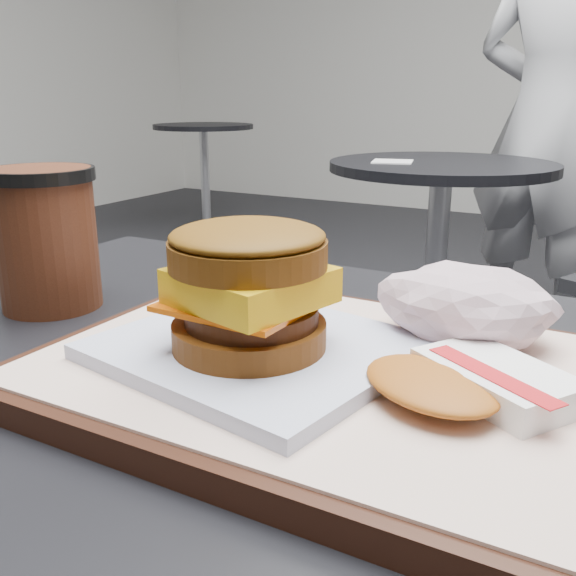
{
  "coord_description": "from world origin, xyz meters",
  "views": [
    {
      "loc": [
        0.21,
        -0.34,
        0.96
      ],
      "look_at": [
        0.01,
        0.01,
        0.83
      ],
      "focal_mm": 40.0,
      "sensor_mm": 36.0,
      "label": 1
    }
  ],
  "objects_px": {
    "serving_tray": "(327,375)",
    "neighbor_table": "(438,225)",
    "coffee_cup": "(46,233)",
    "breakfast_sandwich": "(252,303)",
    "hash_brown": "(467,382)",
    "crumpled_wrapper": "(466,304)",
    "patron": "(550,118)"
  },
  "relations": [
    {
      "from": "serving_tray",
      "to": "neighbor_table",
      "type": "height_order",
      "value": "serving_tray"
    },
    {
      "from": "neighbor_table",
      "to": "coffee_cup",
      "type": "bearing_deg",
      "value": -86.54
    },
    {
      "from": "breakfast_sandwich",
      "to": "neighbor_table",
      "type": "height_order",
      "value": "breakfast_sandwich"
    },
    {
      "from": "serving_tray",
      "to": "breakfast_sandwich",
      "type": "height_order",
      "value": "breakfast_sandwich"
    },
    {
      "from": "hash_brown",
      "to": "neighbor_table",
      "type": "xyz_separation_m",
      "value": [
        -0.48,
        1.65,
        -0.25
      ]
    },
    {
      "from": "crumpled_wrapper",
      "to": "patron",
      "type": "height_order",
      "value": "patron"
    },
    {
      "from": "serving_tray",
      "to": "coffee_cup",
      "type": "xyz_separation_m",
      "value": [
        -0.29,
        0.03,
        0.06
      ]
    },
    {
      "from": "coffee_cup",
      "to": "patron",
      "type": "xyz_separation_m",
      "value": [
        0.12,
        2.24,
        0.02
      ]
    },
    {
      "from": "serving_tray",
      "to": "coffee_cup",
      "type": "bearing_deg",
      "value": 173.71
    },
    {
      "from": "hash_brown",
      "to": "crumpled_wrapper",
      "type": "height_order",
      "value": "crumpled_wrapper"
    },
    {
      "from": "serving_tray",
      "to": "coffee_cup",
      "type": "distance_m",
      "value": 0.3
    },
    {
      "from": "patron",
      "to": "crumpled_wrapper",
      "type": "bearing_deg",
      "value": 115.35
    },
    {
      "from": "coffee_cup",
      "to": "crumpled_wrapper",
      "type": "bearing_deg",
      "value": 7.32
    },
    {
      "from": "crumpled_wrapper",
      "to": "neighbor_table",
      "type": "height_order",
      "value": "crumpled_wrapper"
    },
    {
      "from": "serving_tray",
      "to": "breakfast_sandwich",
      "type": "xyz_separation_m",
      "value": [
        -0.04,
        -0.02,
        0.05
      ]
    },
    {
      "from": "hash_brown",
      "to": "patron",
      "type": "distance_m",
      "value": 2.3
    },
    {
      "from": "serving_tray",
      "to": "neighbor_table",
      "type": "distance_m",
      "value": 1.7
    },
    {
      "from": "breakfast_sandwich",
      "to": "neighbor_table",
      "type": "bearing_deg",
      "value": 101.8
    },
    {
      "from": "serving_tray",
      "to": "patron",
      "type": "relative_size",
      "value": 0.22
    },
    {
      "from": "breakfast_sandwich",
      "to": "hash_brown",
      "type": "xyz_separation_m",
      "value": [
        0.14,
        0.01,
        -0.03
      ]
    },
    {
      "from": "breakfast_sandwich",
      "to": "neighbor_table",
      "type": "distance_m",
      "value": 1.72
    },
    {
      "from": "patron",
      "to": "serving_tray",
      "type": "bearing_deg",
      "value": 113.42
    },
    {
      "from": "neighbor_table",
      "to": "patron",
      "type": "height_order",
      "value": "patron"
    },
    {
      "from": "serving_tray",
      "to": "crumpled_wrapper",
      "type": "bearing_deg",
      "value": 49.13
    },
    {
      "from": "serving_tray",
      "to": "patron",
      "type": "bearing_deg",
      "value": 94.39
    },
    {
      "from": "coffee_cup",
      "to": "serving_tray",
      "type": "bearing_deg",
      "value": -6.29
    },
    {
      "from": "hash_brown",
      "to": "crumpled_wrapper",
      "type": "distance_m",
      "value": 0.09
    },
    {
      "from": "neighbor_table",
      "to": "patron",
      "type": "bearing_deg",
      "value": 70.91
    },
    {
      "from": "breakfast_sandwich",
      "to": "patron",
      "type": "distance_m",
      "value": 2.3
    },
    {
      "from": "breakfast_sandwich",
      "to": "patron",
      "type": "xyz_separation_m",
      "value": [
        -0.13,
        2.29,
        0.03
      ]
    },
    {
      "from": "breakfast_sandwich",
      "to": "serving_tray",
      "type": "bearing_deg",
      "value": 25.76
    },
    {
      "from": "coffee_cup",
      "to": "neighbor_table",
      "type": "bearing_deg",
      "value": 93.46
    }
  ]
}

